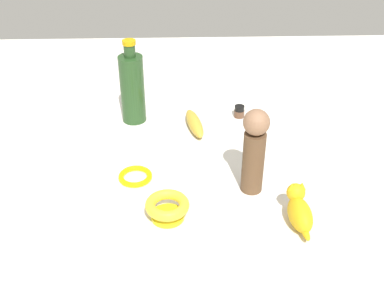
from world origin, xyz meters
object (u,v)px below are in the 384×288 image
(bottle_tall, at_px, (132,87))
(cat_figurine, at_px, (299,210))
(banana, at_px, (194,123))
(person_figure_adult, at_px, (254,149))
(bowl, at_px, (167,207))
(bangle, at_px, (135,176))
(nail_polish_jar, at_px, (239,112))

(bottle_tall, xyz_separation_m, cat_figurine, (-0.42, 0.50, -0.08))
(banana, bearing_deg, person_figure_adult, 12.47)
(banana, height_order, person_figure_adult, person_figure_adult)
(cat_figurine, bearing_deg, bowl, -5.13)
(bangle, distance_m, person_figure_adult, 0.33)
(bottle_tall, xyz_separation_m, bangle, (-0.02, 0.32, -0.11))
(banana, distance_m, nail_polish_jar, 0.16)
(bottle_tall, height_order, nail_polish_jar, bottle_tall)
(bangle, distance_m, bowl, 0.18)
(bottle_tall, xyz_separation_m, bowl, (-0.11, 0.47, -0.08))
(nail_polish_jar, xyz_separation_m, person_figure_adult, (0.01, 0.38, 0.11))
(bangle, relative_size, bowl, 0.85)
(bowl, bearing_deg, cat_figurine, 174.87)
(bowl, bearing_deg, nail_polish_jar, -115.19)
(banana, bearing_deg, bangle, -45.11)
(bowl, distance_m, cat_figurine, 0.31)
(bangle, xyz_separation_m, bowl, (-0.09, 0.16, 0.02))
(bottle_tall, bearing_deg, bowl, 103.24)
(banana, distance_m, cat_figurine, 0.49)
(banana, height_order, nail_polish_jar, banana)
(bottle_tall, xyz_separation_m, nail_polish_jar, (-0.34, -0.01, -0.10))
(bangle, height_order, nail_polish_jar, nail_polish_jar)
(bangle, xyz_separation_m, cat_figurine, (-0.40, 0.19, 0.03))
(person_figure_adult, bearing_deg, cat_figurine, 125.24)
(nail_polish_jar, bearing_deg, bottle_tall, 1.51)
(banana, relative_size, bowl, 1.54)
(nail_polish_jar, bearing_deg, banana, 26.34)
(person_figure_adult, height_order, cat_figurine, person_figure_adult)
(banana, bearing_deg, cat_figurine, 16.13)
(banana, height_order, cat_figurine, cat_figurine)
(bottle_tall, height_order, banana, bottle_tall)
(bangle, height_order, bowl, bowl)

